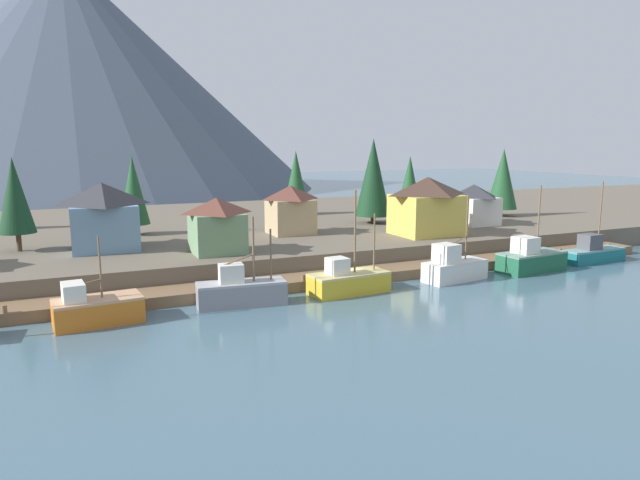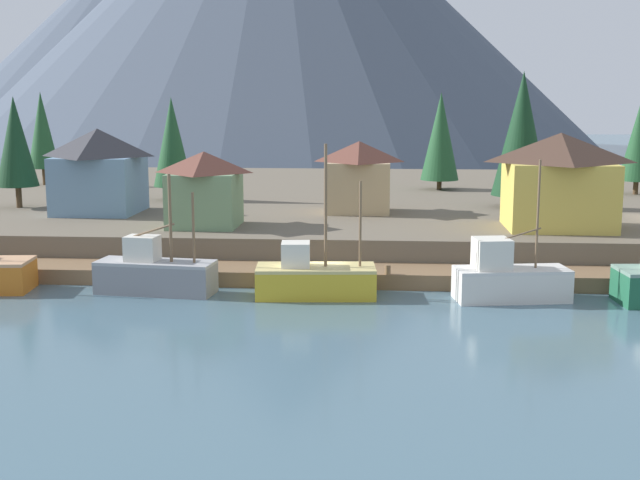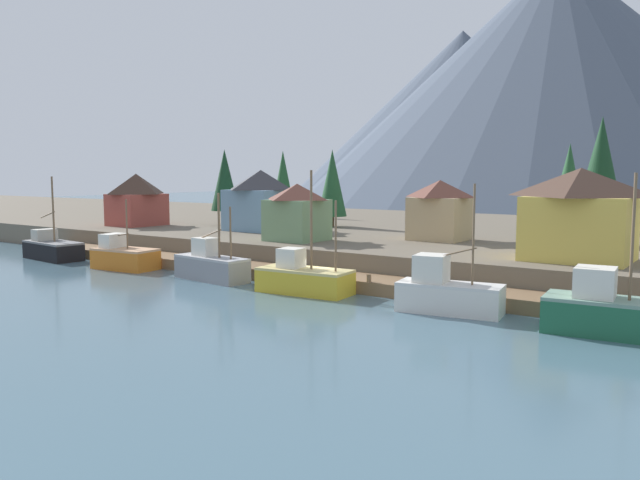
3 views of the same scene
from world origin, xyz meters
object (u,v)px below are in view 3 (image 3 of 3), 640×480
object	(u,v)px
house_blue	(261,200)
conifer_mid_right	(225,180)
fishing_boat_green	(612,312)
fishing_boat_grey	(211,266)
conifer_centre	(283,178)
house_yellow	(579,213)
fishing_boat_white	(446,292)
fishing_boat_black	(52,249)
conifer_near_right	(332,183)
conifer_back_right	(569,183)
house_tan	(440,210)
house_green	(297,212)
fishing_boat_orange	(124,257)
fishing_boat_yellow	(303,278)
house_red	(137,199)
conifer_near_left	(600,175)

from	to	relation	value
house_blue	conifer_mid_right	world-z (taller)	conifer_mid_right
fishing_boat_green	conifer_mid_right	world-z (taller)	conifer_mid_right
fishing_boat_grey	house_blue	world-z (taller)	house_blue
conifer_mid_right	conifer_centre	xyz separation A→B (m)	(-5.30, 18.55, 0.20)
fishing_boat_grey	house_yellow	size ratio (longest dim) A/B	0.96
fishing_boat_white	conifer_mid_right	size ratio (longest dim) A/B	0.88
fishing_boat_black	conifer_near_right	world-z (taller)	conifer_near_right
conifer_back_right	house_tan	bearing A→B (deg)	-113.93
fishing_boat_green	house_yellow	xyz separation A→B (m)	(-4.74, 12.37, 4.76)
house_green	house_blue	bearing A→B (deg)	147.12
house_tan	house_yellow	bearing A→B (deg)	-26.88
house_blue	fishing_boat_white	bearing A→B (deg)	-30.00
fishing_boat_orange	fishing_boat_white	bearing A→B (deg)	-5.67
fishing_boat_yellow	house_blue	size ratio (longest dim) A/B	1.33
house_green	fishing_boat_orange	bearing A→B (deg)	-137.07
fishing_boat_orange	fishing_boat_grey	bearing A→B (deg)	-4.42
house_green	conifer_centre	bearing A→B (deg)	130.54
fishing_boat_white	fishing_boat_green	xyz separation A→B (m)	(10.06, -0.09, -0.02)
fishing_boat_yellow	conifer_back_right	bearing A→B (deg)	70.55
fishing_boat_white	house_tan	distance (m)	22.39
fishing_boat_black	house_red	size ratio (longest dim) A/B	1.34
fishing_boat_black	conifer_centre	size ratio (longest dim) A/B	0.87
fishing_boat_yellow	house_blue	xyz separation A→B (m)	(-19.42, 17.93, 4.93)
fishing_boat_grey	conifer_back_right	bearing A→B (deg)	68.40
conifer_near_left	house_yellow	bearing A→B (deg)	-85.40
fishing_boat_orange	conifer_near_left	size ratio (longest dim) A/B	0.57
house_red	house_yellow	distance (m)	53.70
fishing_boat_yellow	house_tan	distance (m)	20.37
fishing_boat_black	conifer_near_left	distance (m)	55.35
fishing_boat_yellow	fishing_boat_black	bearing A→B (deg)	175.73
house_blue	house_yellow	size ratio (longest dim) A/B	0.89
fishing_boat_green	house_tan	bearing A→B (deg)	129.38
fishing_boat_yellow	fishing_boat_white	bearing A→B (deg)	-4.65
conifer_centre	fishing_boat_black	bearing A→B (deg)	-90.46
house_tan	house_yellow	world-z (taller)	house_yellow
fishing_boat_white	conifer_back_right	bearing A→B (deg)	83.53
house_blue	house_tan	bearing A→B (deg)	4.88
fishing_boat_green	conifer_near_right	size ratio (longest dim) A/B	0.96
fishing_boat_white	house_red	size ratio (longest dim) A/B	1.29
fishing_boat_orange	fishing_boat_yellow	distance (m)	21.30
fishing_boat_grey	house_tan	size ratio (longest dim) A/B	1.27
fishing_boat_green	fishing_boat_yellow	bearing A→B (deg)	174.49
fishing_boat_grey	conifer_mid_right	bearing A→B (deg)	137.49
house_tan	conifer_near_right	world-z (taller)	conifer_near_right
house_tan	conifer_centre	distance (m)	40.08
house_tan	conifer_centre	world-z (taller)	conifer_centre
fishing_boat_black	fishing_boat_green	bearing A→B (deg)	5.33
fishing_boat_green	house_green	xyz separation A→B (m)	(-30.88, 11.40, 4.03)
conifer_near_left	house_green	bearing A→B (deg)	-153.44
conifer_near_right	fishing_boat_yellow	bearing A→B (deg)	-60.12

